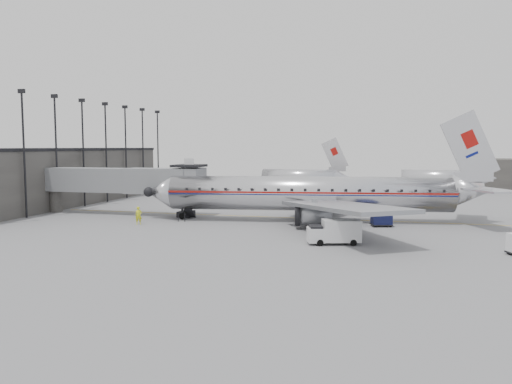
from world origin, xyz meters
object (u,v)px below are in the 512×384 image
baggage_cart_navy (381,218)px  ramp_worker (139,216)px  airliner (316,194)px  service_van (335,231)px

baggage_cart_navy → ramp_worker: size_ratio=1.26×
airliner → ramp_worker: airliner is taller
airliner → service_van: size_ratio=8.15×
airliner → baggage_cart_navy: 7.88m
airliner → baggage_cart_navy: size_ratio=15.95×
baggage_cart_navy → service_van: bearing=-125.0°
baggage_cart_navy → ramp_worker: ramp_worker is taller
airliner → baggage_cart_navy: bearing=-23.3°
airliner → service_van: 13.65m
airliner → ramp_worker: size_ratio=20.11×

